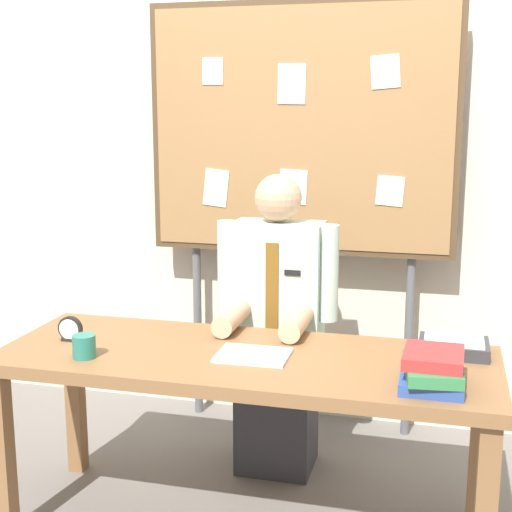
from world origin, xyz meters
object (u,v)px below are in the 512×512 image
(open_notebook, at_px, (253,355))
(bulletin_board, at_px, (300,135))
(desk, at_px, (245,376))
(book_stack, at_px, (432,369))
(person, at_px, (277,336))
(desk_clock, at_px, (70,330))
(coffee_mug, at_px, (84,346))
(paper_tray, at_px, (454,347))

(open_notebook, bearing_deg, bulletin_board, 92.04)
(desk, distance_m, book_stack, 0.73)
(desk, relative_size, person, 1.38)
(book_stack, height_order, open_notebook, book_stack)
(desk_clock, xyz_separation_m, coffee_mug, (0.15, -0.17, -0.00))
(bulletin_board, relative_size, book_stack, 6.80)
(desk_clock, bearing_deg, coffee_mug, -48.64)
(desk, height_order, person, person)
(book_stack, xyz_separation_m, desk_clock, (-1.42, 0.14, -0.01))
(bulletin_board, xyz_separation_m, open_notebook, (0.04, -1.05, -0.79))
(desk, relative_size, open_notebook, 7.02)
(open_notebook, distance_m, coffee_mug, 0.64)
(person, xyz_separation_m, coffee_mug, (-0.57, -0.73, 0.14))
(open_notebook, bearing_deg, coffee_mug, -164.50)
(person, bearing_deg, coffee_mug, -128.09)
(desk, bearing_deg, person, 90.00)
(bulletin_board, bearing_deg, book_stack, -59.56)
(desk_clock, distance_m, coffee_mug, 0.23)
(bulletin_board, relative_size, paper_tray, 8.34)
(bulletin_board, distance_m, book_stack, 1.56)
(person, distance_m, book_stack, 1.00)
(desk, distance_m, open_notebook, 0.10)
(bulletin_board, distance_m, coffee_mug, 1.54)
(open_notebook, bearing_deg, person, 93.80)
(book_stack, bearing_deg, desk_clock, 174.37)
(person, height_order, coffee_mug, person)
(desk, bearing_deg, bulletin_board, 90.00)
(bulletin_board, height_order, open_notebook, bulletin_board)
(desk, distance_m, paper_tray, 0.81)
(desk_clock, relative_size, paper_tray, 0.39)
(bulletin_board, xyz_separation_m, coffee_mug, (-0.57, -1.22, -0.75))
(bulletin_board, xyz_separation_m, desk_clock, (-0.72, -1.05, -0.75))
(open_notebook, bearing_deg, desk_clock, 179.89)
(desk, xyz_separation_m, book_stack, (0.70, -0.16, 0.15))
(person, xyz_separation_m, open_notebook, (0.04, -0.56, 0.10))
(bulletin_board, distance_m, desk_clock, 1.48)
(book_stack, bearing_deg, bulletin_board, 120.44)
(paper_tray, bearing_deg, person, 156.52)
(book_stack, xyz_separation_m, paper_tray, (0.07, 0.37, -0.03))
(person, relative_size, desk_clock, 13.58)
(book_stack, bearing_deg, paper_tray, 79.01)
(open_notebook, bearing_deg, book_stack, -11.86)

